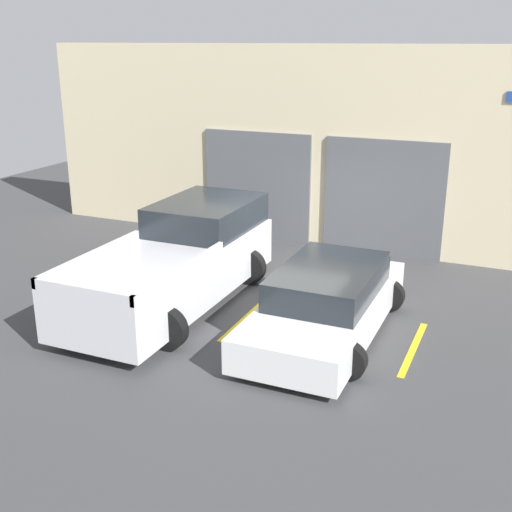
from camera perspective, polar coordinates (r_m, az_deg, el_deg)
The scene contains 7 objects.
ground_plane at distance 13.91m, azimuth 2.26°, elevation -2.63°, with size 28.00×28.00×0.00m, color #3D3D3F.
shophouse_building at distance 16.28m, azimuth 6.65°, elevation 9.38°, with size 16.04×0.68×4.96m.
pickup_truck at distance 12.93m, azimuth -6.86°, elevation -0.41°, with size 2.53×5.50×1.81m.
sedan_white at distance 11.60m, azimuth 6.31°, elevation -4.13°, with size 2.25×4.69×1.23m.
parking_stripe_far_left at distance 13.84m, azimuth -13.03°, elevation -3.21°, with size 0.12×2.20×0.01m, color gold.
parking_stripe_left at distance 12.32m, azimuth -0.94°, elevation -5.52°, with size 0.12×2.20×0.01m, color gold.
parking_stripe_centre at distance 11.49m, azimuth 13.81°, elevation -7.98°, with size 0.12×2.20×0.01m, color gold.
Camera 1 is at (4.68, -12.08, 5.07)m, focal length 45.00 mm.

